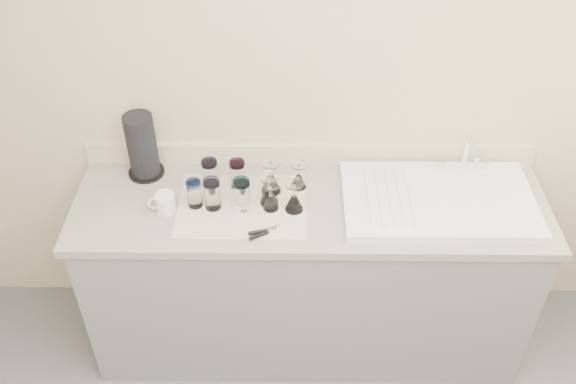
{
  "coord_description": "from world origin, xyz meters",
  "views": [
    {
      "loc": [
        -0.08,
        -0.9,
        2.72
      ],
      "look_at": [
        -0.1,
        1.15,
        1.0
      ],
      "focal_mm": 40.0,
      "sensor_mm": 36.0,
      "label": 1
    }
  ],
  "objects_px": {
    "goblet_back_right": "(299,179)",
    "can_opener": "(264,232)",
    "tumbler_cyan": "(210,174)",
    "goblet_front_left": "(271,200)",
    "paper_towel_roll": "(142,147)",
    "white_mug": "(165,203)",
    "sink_unit": "(439,199)",
    "tumbler_lavender": "(242,194)",
    "goblet_back_left": "(271,181)",
    "goblet_front_right": "(294,200)",
    "tumbler_blue": "(212,194)",
    "goblet_extra": "(269,194)",
    "tumbler_purple": "(238,174)",
    "tumbler_magenta": "(194,193)"
  },
  "relations": [
    {
      "from": "tumbler_purple",
      "to": "white_mug",
      "type": "xyz_separation_m",
      "value": [
        -0.3,
        -0.15,
        -0.03
      ]
    },
    {
      "from": "tumbler_blue",
      "to": "goblet_front_right",
      "type": "bearing_deg",
      "value": -1.86
    },
    {
      "from": "white_mug",
      "to": "goblet_back_left",
      "type": "bearing_deg",
      "value": 16.06
    },
    {
      "from": "goblet_extra",
      "to": "tumbler_lavender",
      "type": "bearing_deg",
      "value": -162.84
    },
    {
      "from": "tumbler_blue",
      "to": "goblet_extra",
      "type": "relative_size",
      "value": 0.98
    },
    {
      "from": "tumbler_lavender",
      "to": "goblet_back_right",
      "type": "relative_size",
      "value": 1.18
    },
    {
      "from": "tumbler_blue",
      "to": "can_opener",
      "type": "height_order",
      "value": "tumbler_blue"
    },
    {
      "from": "tumbler_purple",
      "to": "goblet_front_left",
      "type": "relative_size",
      "value": 1.09
    },
    {
      "from": "goblet_back_left",
      "to": "goblet_front_right",
      "type": "distance_m",
      "value": 0.16
    },
    {
      "from": "tumbler_cyan",
      "to": "tumbler_blue",
      "type": "height_order",
      "value": "tumbler_blue"
    },
    {
      "from": "sink_unit",
      "to": "goblet_front_right",
      "type": "xyz_separation_m",
      "value": [
        -0.62,
        -0.06,
        0.04
      ]
    },
    {
      "from": "tumbler_purple",
      "to": "goblet_front_right",
      "type": "relative_size",
      "value": 0.95
    },
    {
      "from": "tumbler_cyan",
      "to": "goblet_back_right",
      "type": "xyz_separation_m",
      "value": [
        0.39,
        0.0,
        -0.03
      ]
    },
    {
      "from": "tumbler_blue",
      "to": "goblet_extra",
      "type": "xyz_separation_m",
      "value": [
        0.24,
        0.03,
        -0.02
      ]
    },
    {
      "from": "sink_unit",
      "to": "goblet_back_right",
      "type": "bearing_deg",
      "value": 170.99
    },
    {
      "from": "tumbler_lavender",
      "to": "goblet_front_left",
      "type": "distance_m",
      "value": 0.13
    },
    {
      "from": "can_opener",
      "to": "tumbler_lavender",
      "type": "bearing_deg",
      "value": 121.51
    },
    {
      "from": "goblet_front_left",
      "to": "goblet_extra",
      "type": "xyz_separation_m",
      "value": [
        -0.01,
        0.04,
        0.01
      ]
    },
    {
      "from": "goblet_extra",
      "to": "can_opener",
      "type": "relative_size",
      "value": 1.1
    },
    {
      "from": "tumbler_purple",
      "to": "paper_towel_roll",
      "type": "xyz_separation_m",
      "value": [
        -0.43,
        0.1,
        0.07
      ]
    },
    {
      "from": "goblet_front_left",
      "to": "goblet_front_right",
      "type": "distance_m",
      "value": 0.1
    },
    {
      "from": "tumbler_cyan",
      "to": "goblet_back_right",
      "type": "height_order",
      "value": "tumbler_cyan"
    },
    {
      "from": "tumbler_magenta",
      "to": "tumbler_blue",
      "type": "xyz_separation_m",
      "value": [
        0.08,
        -0.01,
        0.01
      ]
    },
    {
      "from": "sink_unit",
      "to": "paper_towel_roll",
      "type": "height_order",
      "value": "paper_towel_roll"
    },
    {
      "from": "goblet_extra",
      "to": "paper_towel_roll",
      "type": "height_order",
      "value": "paper_towel_roll"
    },
    {
      "from": "tumbler_cyan",
      "to": "tumbler_blue",
      "type": "bearing_deg",
      "value": -80.53
    },
    {
      "from": "tumbler_blue",
      "to": "goblet_back_right",
      "type": "distance_m",
      "value": 0.39
    },
    {
      "from": "goblet_extra",
      "to": "white_mug",
      "type": "height_order",
      "value": "goblet_extra"
    },
    {
      "from": "goblet_extra",
      "to": "tumbler_cyan",
      "type": "bearing_deg",
      "value": 158.14
    },
    {
      "from": "sink_unit",
      "to": "tumbler_lavender",
      "type": "xyz_separation_m",
      "value": [
        -0.84,
        -0.05,
        0.06
      ]
    },
    {
      "from": "paper_towel_roll",
      "to": "goblet_back_right",
      "type": "bearing_deg",
      "value": -8.15
    },
    {
      "from": "tumbler_lavender",
      "to": "goblet_extra",
      "type": "xyz_separation_m",
      "value": [
        0.11,
        0.03,
        -0.02
      ]
    },
    {
      "from": "tumbler_magenta",
      "to": "goblet_back_left",
      "type": "relative_size",
      "value": 0.81
    },
    {
      "from": "tumbler_lavender",
      "to": "sink_unit",
      "type": "bearing_deg",
      "value": 3.2
    },
    {
      "from": "goblet_front_right",
      "to": "goblet_extra",
      "type": "height_order",
      "value": "goblet_extra"
    },
    {
      "from": "goblet_back_right",
      "to": "paper_towel_roll",
      "type": "bearing_deg",
      "value": 171.85
    },
    {
      "from": "goblet_back_right",
      "to": "goblet_extra",
      "type": "xyz_separation_m",
      "value": [
        -0.13,
        -0.11,
        0.01
      ]
    },
    {
      "from": "white_mug",
      "to": "paper_towel_roll",
      "type": "bearing_deg",
      "value": 116.4
    },
    {
      "from": "tumbler_magenta",
      "to": "goblet_front_left",
      "type": "distance_m",
      "value": 0.32
    },
    {
      "from": "sink_unit",
      "to": "tumbler_blue",
      "type": "height_order",
      "value": "sink_unit"
    },
    {
      "from": "can_opener",
      "to": "white_mug",
      "type": "distance_m",
      "value": 0.45
    },
    {
      "from": "sink_unit",
      "to": "goblet_front_right",
      "type": "bearing_deg",
      "value": -174.87
    },
    {
      "from": "tumbler_purple",
      "to": "white_mug",
      "type": "height_order",
      "value": "tumbler_purple"
    },
    {
      "from": "tumbler_cyan",
      "to": "tumbler_magenta",
      "type": "relative_size",
      "value": 1.09
    },
    {
      "from": "goblet_front_left",
      "to": "paper_towel_roll",
      "type": "bearing_deg",
      "value": 157.13
    },
    {
      "from": "tumbler_cyan",
      "to": "goblet_back_left",
      "type": "distance_m",
      "value": 0.27
    },
    {
      "from": "sink_unit",
      "to": "goblet_extra",
      "type": "distance_m",
      "value": 0.73
    },
    {
      "from": "goblet_back_right",
      "to": "can_opener",
      "type": "distance_m",
      "value": 0.34
    },
    {
      "from": "sink_unit",
      "to": "goblet_back_right",
      "type": "height_order",
      "value": "sink_unit"
    },
    {
      "from": "tumbler_blue",
      "to": "white_mug",
      "type": "height_order",
      "value": "tumbler_blue"
    }
  ]
}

